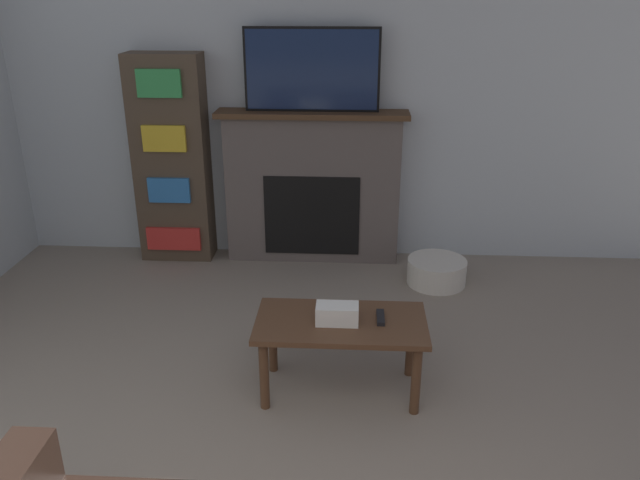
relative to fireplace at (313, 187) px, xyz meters
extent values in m
cube|color=silver|center=(0.18, 0.14, 0.75)|extent=(6.06, 0.06, 2.70)
cube|color=#605651|center=(0.00, 0.00, -0.02)|extent=(1.34, 0.22, 1.15)
cube|color=black|center=(0.00, -0.11, -0.20)|extent=(0.74, 0.01, 0.63)
cube|color=#4C331E|center=(0.00, -0.02, 0.57)|extent=(1.44, 0.28, 0.04)
cube|color=black|center=(0.00, -0.02, 0.89)|extent=(0.99, 0.03, 0.60)
cube|color=#19284C|center=(0.00, -0.03, 0.89)|extent=(0.95, 0.01, 0.56)
cube|color=brown|center=(0.27, -1.79, -0.18)|extent=(0.90, 0.46, 0.03)
cylinder|color=brown|center=(-0.12, -1.96, -0.40)|extent=(0.05, 0.05, 0.40)
cylinder|color=brown|center=(0.66, -1.96, -0.40)|extent=(0.05, 0.05, 0.40)
cylinder|color=brown|center=(-0.12, -1.62, -0.40)|extent=(0.05, 0.05, 0.40)
cylinder|color=brown|center=(0.66, -1.62, -0.40)|extent=(0.05, 0.05, 0.40)
cube|color=white|center=(0.25, -1.81, -0.11)|extent=(0.22, 0.12, 0.10)
cube|color=black|center=(0.47, -1.77, -0.15)|extent=(0.04, 0.15, 0.02)
cube|color=#4C3D2D|center=(-1.09, -0.02, 0.20)|extent=(0.56, 0.26, 1.60)
cube|color=red|center=(-1.09, -0.16, -0.40)|extent=(0.42, 0.03, 0.18)
cube|color=#2D70B7|center=(-1.09, -0.16, 0.00)|extent=(0.32, 0.03, 0.19)
cube|color=gold|center=(-1.09, -0.16, 0.40)|extent=(0.32, 0.03, 0.20)
cube|color=green|center=(-1.09, -0.16, 0.81)|extent=(0.32, 0.03, 0.20)
cylinder|color=silver|center=(0.95, -0.43, -0.50)|extent=(0.43, 0.43, 0.19)
camera|label=1|loc=(0.32, -4.64, 1.46)|focal=35.00mm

